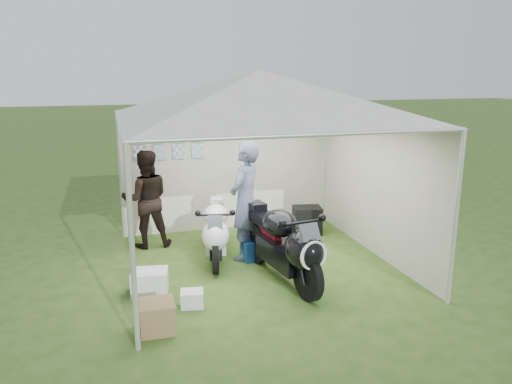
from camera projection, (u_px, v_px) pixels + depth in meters
ground at (259, 264)px, 7.91m from camera, size 80.00×80.00×0.00m
canopy_tent at (259, 100)px, 7.33m from camera, size 5.66×5.66×3.00m
motorcycle_white at (216, 230)px, 7.98m from camera, size 0.68×1.83×0.91m
motorcycle_black at (285, 243)px, 7.11m from camera, size 0.69×2.17×1.07m
paddock_stand at (255, 250)px, 8.09m from camera, size 0.48×0.34×0.33m
person_dark_jacket at (146, 199)px, 8.55m from camera, size 0.83×0.64×1.70m
person_blue_jacket at (245, 201)px, 7.98m from camera, size 0.81×0.83×1.92m
equipment_box at (307, 220)px, 9.38m from camera, size 0.58×0.50×0.51m
crate_0 at (150, 282)px, 6.86m from camera, size 0.54×0.46×0.33m
crate_1 at (157, 316)px, 5.86m from camera, size 0.41×0.41×0.36m
crate_2 at (192, 299)px, 6.48m from camera, size 0.33×0.29×0.21m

